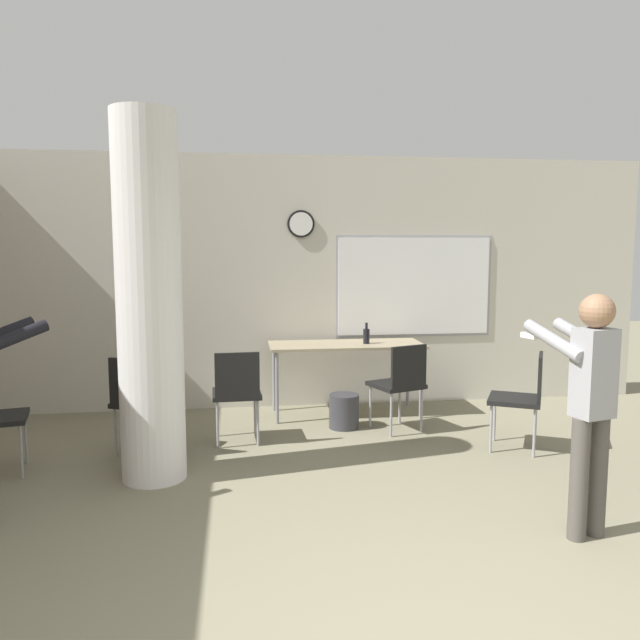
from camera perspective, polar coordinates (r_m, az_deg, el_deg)
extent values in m
cube|color=beige|center=(7.03, -1.80, 3.45)|extent=(8.00, 0.12, 2.80)
cylinder|color=black|center=(6.95, -1.78, 8.77)|extent=(0.30, 0.03, 0.30)
cylinder|color=white|center=(6.93, -1.77, 8.78)|extent=(0.26, 0.01, 0.25)
cube|color=#99999E|center=(7.22, 8.60, 3.06)|extent=(1.82, 0.01, 1.16)
cube|color=white|center=(7.21, 8.62, 3.06)|extent=(1.76, 0.02, 1.10)
cylinder|color=white|center=(4.90, -15.34, 1.79)|extent=(0.49, 0.49, 2.80)
cube|color=tan|center=(6.65, 2.40, -2.28)|extent=(1.63, 0.63, 0.03)
cylinder|color=gray|center=(6.39, -3.95, -6.21)|extent=(0.04, 0.04, 0.74)
cylinder|color=gray|center=(6.66, 9.23, -5.76)|extent=(0.04, 0.04, 0.74)
cylinder|color=gray|center=(6.89, -4.22, -5.27)|extent=(0.04, 0.04, 0.74)
cylinder|color=gray|center=(7.13, 8.05, -4.90)|extent=(0.04, 0.04, 0.74)
cylinder|color=black|center=(6.64, 4.26, -1.49)|extent=(0.07, 0.07, 0.16)
cylinder|color=black|center=(6.63, 4.27, -0.53)|extent=(0.03, 0.03, 0.07)
cylinder|color=#38383D|center=(6.29, 2.21, -8.33)|extent=(0.30, 0.30, 0.34)
cube|color=black|center=(5.84, -7.63, -6.70)|extent=(0.46, 0.46, 0.04)
cube|color=black|center=(5.60, -7.58, -4.99)|extent=(0.40, 0.05, 0.40)
cylinder|color=#99999E|center=(6.09, -5.96, -8.42)|extent=(0.02, 0.02, 0.43)
cylinder|color=#99999E|center=(6.07, -9.39, -8.51)|extent=(0.02, 0.02, 0.43)
cylinder|color=#99999E|center=(5.74, -5.70, -9.35)|extent=(0.02, 0.02, 0.43)
cylinder|color=#99999E|center=(5.73, -9.34, -9.45)|extent=(0.02, 0.02, 0.43)
cube|color=black|center=(5.84, 17.37, -6.96)|extent=(0.60, 0.60, 0.04)
cube|color=black|center=(5.79, 19.47, -4.93)|extent=(0.21, 0.36, 0.40)
cylinder|color=#99999E|center=(6.08, 15.67, -8.64)|extent=(0.02, 0.02, 0.43)
cylinder|color=#99999E|center=(5.74, 15.36, -9.56)|extent=(0.02, 0.02, 0.43)
cylinder|color=#99999E|center=(6.07, 19.10, -8.80)|extent=(0.02, 0.02, 0.43)
cylinder|color=#99999E|center=(5.72, 19.01, -9.74)|extent=(0.02, 0.02, 0.43)
cylinder|color=#99999E|center=(5.47, -25.64, -10.79)|extent=(0.02, 0.02, 0.43)
cylinder|color=#99999E|center=(5.82, -25.31, -9.75)|extent=(0.02, 0.02, 0.43)
cube|color=black|center=(6.20, 6.96, -5.91)|extent=(0.57, 0.57, 0.04)
cube|color=black|center=(5.99, 8.13, -4.22)|extent=(0.38, 0.17, 0.40)
cylinder|color=#99999E|center=(6.50, 7.30, -7.46)|extent=(0.02, 0.02, 0.43)
cylinder|color=#99999E|center=(6.30, 4.62, -7.88)|extent=(0.02, 0.02, 0.43)
cylinder|color=#99999E|center=(6.22, 9.26, -8.14)|extent=(0.02, 0.02, 0.43)
cylinder|color=#99999E|center=(6.01, 6.52, -8.61)|extent=(0.02, 0.02, 0.43)
cube|color=black|center=(5.71, -15.74, -7.23)|extent=(0.58, 0.58, 0.04)
cube|color=black|center=(5.49, -16.96, -5.46)|extent=(0.37, 0.19, 0.40)
cylinder|color=#99999E|center=(5.82, -13.20, -9.26)|extent=(0.02, 0.02, 0.43)
cylinder|color=#99999E|center=(6.01, -16.22, -8.86)|extent=(0.02, 0.02, 0.43)
cylinder|color=#99999E|center=(5.53, -15.06, -10.19)|extent=(0.02, 0.02, 0.43)
cylinder|color=#99999E|center=(5.72, -18.19, -9.72)|extent=(0.02, 0.02, 0.43)
cylinder|color=#514C47|center=(4.35, 24.05, -12.87)|extent=(0.11, 0.11, 0.77)
cylinder|color=#514C47|center=(4.25, 22.60, -13.28)|extent=(0.11, 0.11, 0.77)
cube|color=#99999E|center=(4.13, 23.76, -4.45)|extent=(0.26, 0.23, 0.54)
sphere|color=#997051|center=(4.08, 24.01, 0.75)|extent=(0.21, 0.21, 0.21)
cylinder|color=#99999E|center=(4.34, 22.93, -1.53)|extent=(0.20, 0.49, 0.22)
cylinder|color=#99999E|center=(4.17, 20.54, -1.75)|extent=(0.20, 0.49, 0.22)
cube|color=white|center=(4.33, 18.58, -1.36)|extent=(0.07, 0.13, 0.04)
cylinder|color=black|center=(4.42, -26.48, -1.58)|extent=(0.44, 0.35, 0.22)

